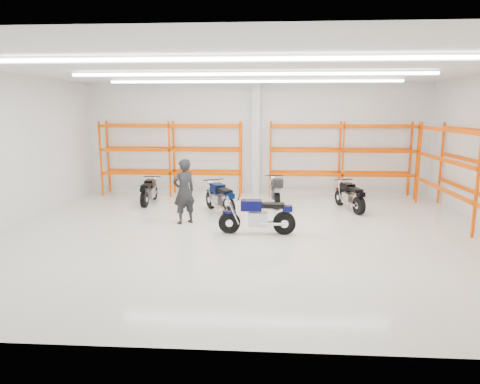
# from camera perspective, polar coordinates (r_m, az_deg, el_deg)

# --- Properties ---
(ground) EXTENTS (14.00, 14.00, 0.00)m
(ground) POSITION_cam_1_polar(r_m,az_deg,el_deg) (12.12, 1.31, -5.55)
(ground) COLOR silver
(ground) RESTS_ON ground
(room_shell) EXTENTS (14.02, 12.02, 4.51)m
(room_shell) POSITION_cam_1_polar(r_m,az_deg,el_deg) (11.65, 1.39, 10.16)
(room_shell) COLOR white
(room_shell) RESTS_ON ground
(motorcycle_main) EXTENTS (2.17, 0.72, 1.06)m
(motorcycle_main) POSITION_cam_1_polar(r_m,az_deg,el_deg) (11.98, 2.75, -3.29)
(motorcycle_main) COLOR black
(motorcycle_main) RESTS_ON ground
(motorcycle_back_a) EXTENTS (0.65, 1.95, 0.96)m
(motorcycle_back_a) POSITION_cam_1_polar(r_m,az_deg,el_deg) (16.18, -12.08, 0.01)
(motorcycle_back_a) COLOR black
(motorcycle_back_a) RESTS_ON ground
(motorcycle_back_b) EXTENTS (1.22, 2.01, 1.09)m
(motorcycle_back_b) POSITION_cam_1_polar(r_m,az_deg,el_deg) (14.28, -2.63, -0.93)
(motorcycle_back_b) COLOR black
(motorcycle_back_b) RESTS_ON ground
(motorcycle_back_c) EXTENTS (0.69, 2.16, 1.11)m
(motorcycle_back_c) POSITION_cam_1_polar(r_m,az_deg,el_deg) (15.55, 4.76, 0.09)
(motorcycle_back_c) COLOR black
(motorcycle_back_c) RESTS_ON ground
(motorcycle_back_d) EXTENTS (0.84, 2.00, 1.00)m
(motorcycle_back_d) POSITION_cam_1_polar(r_m,az_deg,el_deg) (15.29, 14.49, -0.64)
(motorcycle_back_d) COLOR black
(motorcycle_back_d) RESTS_ON ground
(standing_man) EXTENTS (0.87, 0.83, 1.99)m
(standing_man) POSITION_cam_1_polar(r_m,az_deg,el_deg) (13.09, -7.47, 0.08)
(standing_man) COLOR black
(standing_man) RESTS_ON ground
(structural_column) EXTENTS (0.32, 0.32, 4.50)m
(structural_column) POSITION_cam_1_polar(r_m,az_deg,el_deg) (17.48, 2.13, 6.99)
(structural_column) COLOR white
(structural_column) RESTS_ON ground
(pallet_racking_back_left) EXTENTS (5.67, 0.87, 3.00)m
(pallet_racking_back_left) POSITION_cam_1_polar(r_m,az_deg,el_deg) (17.60, -9.10, 5.37)
(pallet_racking_back_left) COLOR #EF4C00
(pallet_racking_back_left) RESTS_ON ground
(pallet_racking_back_right) EXTENTS (5.67, 0.87, 3.00)m
(pallet_racking_back_right) POSITION_cam_1_polar(r_m,az_deg,el_deg) (17.43, 13.38, 5.16)
(pallet_racking_back_right) COLOR #EF4C00
(pallet_racking_back_right) RESTS_ON ground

